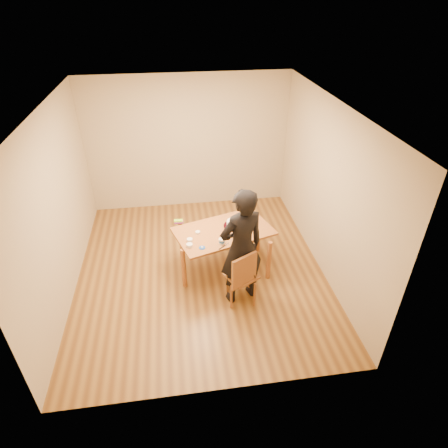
{
  "coord_description": "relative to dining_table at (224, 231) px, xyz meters",
  "views": [
    {
      "loc": [
        -0.31,
        -4.88,
        4.05
      ],
      "look_at": [
        0.39,
        -0.06,
        0.9
      ],
      "focal_mm": 30.0,
      "sensor_mm": 36.0,
      "label": 1
    }
  ],
  "objects": [
    {
      "name": "dining_table",
      "position": [
        0.0,
        0.0,
        0.0
      ],
      "size": [
        1.69,
        1.29,
        0.04
      ],
      "primitive_type": "cube",
      "rotation": [
        0.0,
        0.0,
        0.3
      ],
      "color": "brown",
      "rests_on": "floor"
    },
    {
      "name": "cake_plate",
      "position": [
        0.18,
        0.09,
        0.03
      ],
      "size": [
        0.32,
        0.32,
        0.02
      ],
      "primitive_type": "cylinder",
      "color": "#BB0C33",
      "rests_on": "dining_table"
    },
    {
      "name": "cake",
      "position": [
        0.18,
        0.09,
        0.08
      ],
      "size": [
        0.23,
        0.23,
        0.07
      ],
      "primitive_type": "cylinder",
      "color": "white",
      "rests_on": "cake_plate"
    },
    {
      "name": "frosting_lid",
      "position": [
        -0.38,
        -0.42,
        0.02
      ],
      "size": [
        0.1,
        0.1,
        0.01
      ],
      "primitive_type": "cylinder",
      "color": "#1943A3",
      "rests_on": "dining_table"
    },
    {
      "name": "ramekin_multi",
      "position": [
        -0.55,
        -0.22,
        0.04
      ],
      "size": [
        0.09,
        0.09,
        0.04
      ],
      "primitive_type": "cylinder",
      "color": "white",
      "rests_on": "dining_table"
    },
    {
      "name": "frosting_dome",
      "position": [
        0.18,
        0.09,
        0.13
      ],
      "size": [
        0.22,
        0.22,
        0.03
      ],
      "primitive_type": "ellipsoid",
      "color": "white",
      "rests_on": "cake"
    },
    {
      "name": "ramekin_yellow",
      "position": [
        -0.41,
        -0.03,
        0.04
      ],
      "size": [
        0.07,
        0.07,
        0.04
      ],
      "primitive_type": "cylinder",
      "color": "white",
      "rests_on": "dining_table"
    },
    {
      "name": "candy_box_green",
      "position": [
        -0.7,
        0.34,
        0.05
      ],
      "size": [
        0.15,
        0.08,
        0.02
      ],
      "primitive_type": "cube",
      "rotation": [
        0.0,
        0.0,
        -0.07
      ],
      "color": "green",
      "rests_on": "candy_box_pink"
    },
    {
      "name": "room_shell",
      "position": [
        -0.39,
        0.35,
        0.62
      ],
      "size": [
        4.0,
        4.5,
        2.7
      ],
      "color": "brown",
      "rests_on": "ground"
    },
    {
      "name": "candy_box_pink",
      "position": [
        -0.69,
        0.33,
        0.03
      ],
      "size": [
        0.14,
        0.07,
        0.02
      ],
      "primitive_type": "cube",
      "rotation": [
        0.0,
        0.0,
        0.01
      ],
      "color": "#D832A2",
      "rests_on": "dining_table"
    },
    {
      "name": "frosting_tub",
      "position": [
        -0.08,
        -0.34,
        0.06
      ],
      "size": [
        0.09,
        0.09,
        0.08
      ],
      "primitive_type": "cylinder",
      "color": "white",
      "rests_on": "dining_table"
    },
    {
      "name": "spatula",
      "position": [
        -0.09,
        -0.45,
        0.02
      ],
      "size": [
        0.12,
        0.1,
        0.01
      ],
      "primitive_type": "cube",
      "rotation": [
        0.0,
        0.0,
        0.7
      ],
      "color": "black",
      "rests_on": "dining_table"
    },
    {
      "name": "person",
      "position": [
        0.15,
        -0.73,
        0.19
      ],
      "size": [
        0.78,
        0.63,
        1.85
      ],
      "primitive_type": "imported",
      "rotation": [
        0.0,
        0.0,
        3.46
      ],
      "color": "black",
      "rests_on": "floor"
    },
    {
      "name": "dining_chair",
      "position": [
        0.15,
        -0.78,
        -0.28
      ],
      "size": [
        0.55,
        0.55,
        0.04
      ],
      "primitive_type": "cube",
      "rotation": [
        0.0,
        0.0,
        0.5
      ],
      "color": "brown",
      "rests_on": "floor"
    },
    {
      "name": "frosting_dollop",
      "position": [
        -0.38,
        -0.42,
        0.04
      ],
      "size": [
        0.04,
        0.04,
        0.02
      ],
      "primitive_type": "ellipsoid",
      "color": "white",
      "rests_on": "frosting_lid"
    },
    {
      "name": "ramekin_green",
      "position": [
        -0.56,
        -0.35,
        0.04
      ],
      "size": [
        0.09,
        0.09,
        0.04
      ],
      "primitive_type": "cylinder",
      "color": "white",
      "rests_on": "dining_table"
    }
  ]
}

